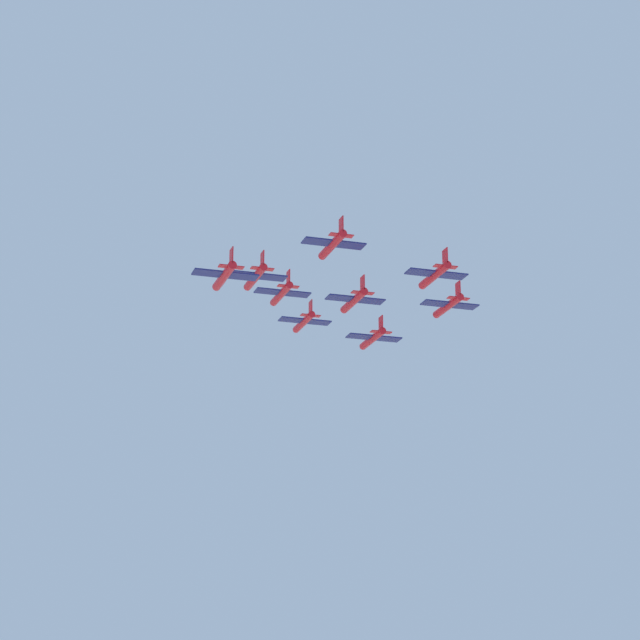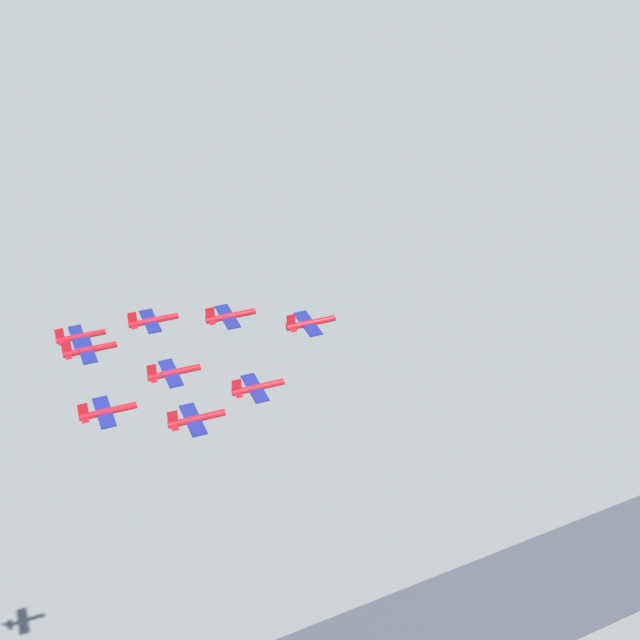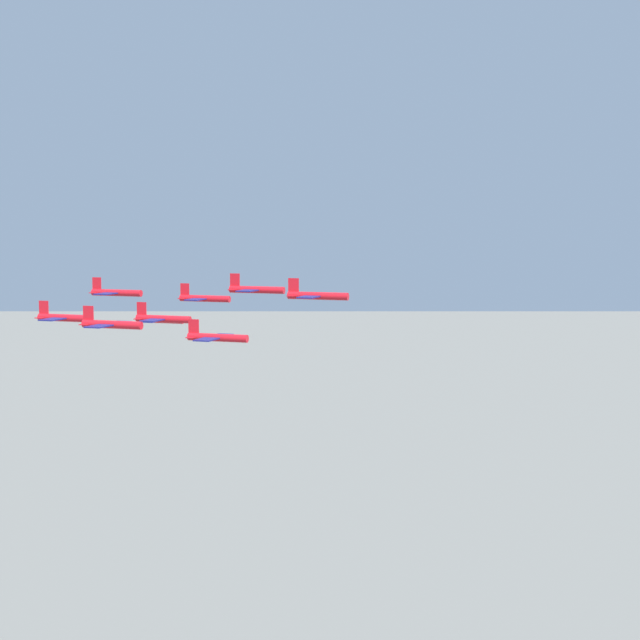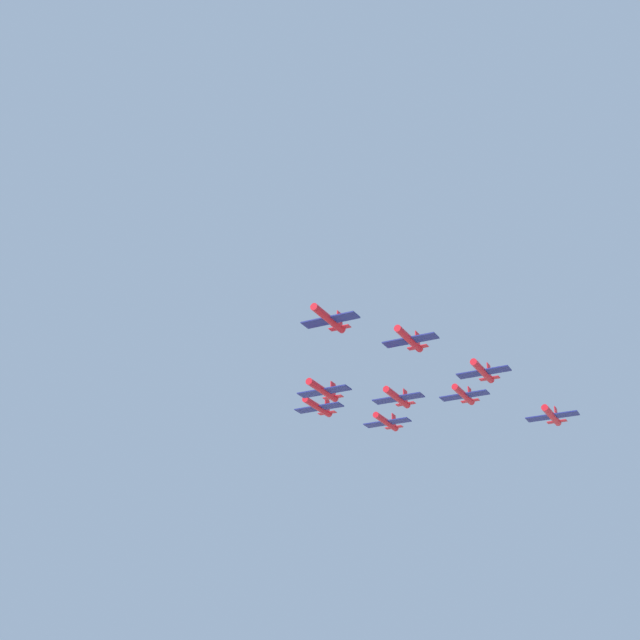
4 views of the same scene
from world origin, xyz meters
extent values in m
cylinder|color=red|center=(32.08, -35.35, 84.96)|extent=(7.71, 1.67, 0.94)
cube|color=navy|center=(32.59, -35.40, 84.96)|extent=(2.72, 7.31, 0.15)
cube|color=red|center=(35.22, -35.65, 86.12)|extent=(1.37, 0.25, 1.87)
cube|color=red|center=(35.22, -35.65, 84.96)|extent=(1.19, 2.80, 0.10)
cylinder|color=red|center=(41.97, -42.53, 85.07)|extent=(7.71, 1.67, 0.94)
cube|color=navy|center=(42.48, -42.57, 85.07)|extent=(2.72, 7.31, 0.15)
cube|color=red|center=(45.10, -42.83, 86.23)|extent=(1.37, 0.25, 1.87)
cube|color=red|center=(45.10, -42.83, 85.07)|extent=(1.19, 2.80, 0.10)
cylinder|color=red|center=(43.16, -30.19, 80.16)|extent=(7.71, 1.67, 0.94)
cube|color=navy|center=(43.67, -30.24, 80.16)|extent=(2.72, 7.31, 0.15)
cube|color=red|center=(46.30, -30.49, 81.33)|extent=(1.37, 0.25, 1.87)
cube|color=red|center=(46.30, -30.49, 80.16)|extent=(1.19, 2.80, 0.10)
cylinder|color=red|center=(51.86, -49.70, 83.18)|extent=(7.71, 1.67, 0.94)
cube|color=navy|center=(52.37, -49.75, 83.18)|extent=(2.72, 7.31, 0.15)
cube|color=red|center=(54.99, -50.01, 84.35)|extent=(1.37, 0.25, 1.87)
cube|color=red|center=(54.99, -50.01, 83.18)|extent=(1.19, 2.80, 0.10)
cylinder|color=red|center=(53.05, -37.37, 81.47)|extent=(7.71, 1.67, 0.94)
cube|color=navy|center=(53.56, -37.42, 81.47)|extent=(2.72, 7.31, 0.15)
cube|color=red|center=(56.18, -37.67, 82.64)|extent=(1.37, 0.25, 1.87)
cube|color=red|center=(56.18, -37.67, 81.47)|extent=(1.19, 2.80, 0.10)
cylinder|color=red|center=(54.24, -25.04, 82.01)|extent=(7.71, 1.67, 0.94)
cube|color=navy|center=(54.75, -25.09, 82.01)|extent=(2.72, 7.31, 0.15)
cube|color=red|center=(57.37, -25.34, 83.18)|extent=(1.37, 0.25, 1.87)
cube|color=red|center=(57.37, -25.34, 82.01)|extent=(1.19, 2.80, 0.10)
cylinder|color=red|center=(61.75, -56.88, 79.15)|extent=(7.71, 1.67, 0.94)
cube|color=navy|center=(62.25, -56.93, 79.15)|extent=(2.72, 7.31, 0.15)
cube|color=red|center=(64.88, -57.19, 80.31)|extent=(1.37, 0.25, 1.87)
cube|color=red|center=(64.88, -57.19, 79.15)|extent=(1.19, 2.80, 0.10)
cylinder|color=red|center=(62.94, -44.55, 84.19)|extent=(7.71, 1.67, 0.94)
cube|color=navy|center=(63.45, -44.60, 84.19)|extent=(2.72, 7.31, 0.15)
cube|color=red|center=(66.07, -44.85, 85.36)|extent=(1.37, 0.25, 1.87)
cube|color=red|center=(66.07, -44.85, 84.19)|extent=(1.19, 2.80, 0.10)
cylinder|color=red|center=(64.13, -32.22, 81.86)|extent=(7.71, 1.67, 0.94)
cube|color=navy|center=(64.64, -32.27, 81.86)|extent=(2.72, 7.31, 0.15)
cube|color=red|center=(67.26, -32.52, 83.03)|extent=(1.37, 0.25, 1.87)
cube|color=red|center=(67.26, -32.52, 81.86)|extent=(1.19, 2.80, 0.10)
camera|label=1|loc=(183.50, -97.46, 34.39)|focal=70.00mm
camera|label=2|loc=(82.86, 65.22, 154.00)|focal=50.00mm
camera|label=3|loc=(8.09, 69.75, 93.16)|focal=50.00mm
camera|label=4|loc=(-59.12, -70.61, 40.57)|focal=50.00mm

